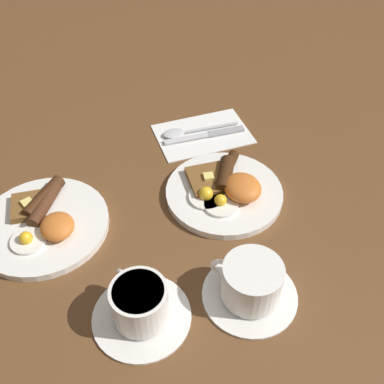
% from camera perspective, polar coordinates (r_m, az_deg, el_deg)
% --- Properties ---
extents(ground_plane, '(3.00, 3.00, 0.00)m').
position_cam_1_polar(ground_plane, '(0.92, 4.07, -0.43)').
color(ground_plane, brown).
extents(breakfast_plate_near, '(0.24, 0.24, 0.05)m').
position_cam_1_polar(breakfast_plate_near, '(0.91, 4.24, 0.33)').
color(breakfast_plate_near, white).
rests_on(breakfast_plate_near, ground_plane).
extents(breakfast_plate_far, '(0.25, 0.25, 0.05)m').
position_cam_1_polar(breakfast_plate_far, '(0.90, -18.33, -3.62)').
color(breakfast_plate_far, white).
rests_on(breakfast_plate_far, ground_plane).
extents(teacup_near, '(0.16, 0.16, 0.08)m').
position_cam_1_polar(teacup_near, '(0.75, 7.49, -11.49)').
color(teacup_near, white).
rests_on(teacup_near, ground_plane).
extents(teacup_far, '(0.16, 0.16, 0.08)m').
position_cam_1_polar(teacup_far, '(0.73, -6.63, -14.14)').
color(teacup_far, white).
rests_on(teacup_far, ground_plane).
extents(napkin, '(0.15, 0.22, 0.01)m').
position_cam_1_polar(napkin, '(1.07, 1.38, 7.41)').
color(napkin, white).
rests_on(napkin, ground_plane).
extents(knife, '(0.03, 0.20, 0.01)m').
position_cam_1_polar(knife, '(1.06, 2.21, 7.34)').
color(knife, silver).
rests_on(knife, napkin).
extents(spoon, '(0.04, 0.19, 0.01)m').
position_cam_1_polar(spoon, '(1.07, -1.34, 7.60)').
color(spoon, silver).
rests_on(spoon, napkin).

